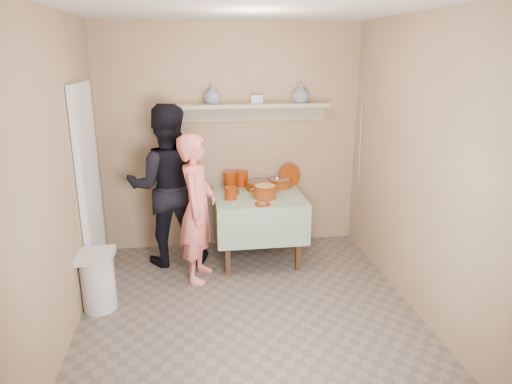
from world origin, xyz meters
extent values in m
plane|color=#695C53|center=(0.00, 0.00, 0.00)|extent=(3.50, 3.50, 0.00)
cube|color=silver|center=(-1.46, 0.95, 1.00)|extent=(0.06, 0.70, 2.00)
cylinder|color=maroon|center=(-0.04, 1.53, 0.86)|extent=(0.15, 0.15, 0.20)
cylinder|color=maroon|center=(0.10, 1.61, 0.85)|extent=(0.15, 0.15, 0.18)
cylinder|color=maroon|center=(-0.07, 1.15, 0.83)|extent=(0.13, 0.13, 0.13)
cylinder|color=maroon|center=(-0.03, 1.33, 0.78)|extent=(0.15, 0.15, 0.04)
cylinder|color=maroon|center=(0.67, 1.58, 0.88)|extent=(0.30, 0.18, 0.28)
imported|color=navy|center=(0.78, 1.62, 1.83)|extent=(0.23, 0.23, 0.21)
imported|color=navy|center=(-0.21, 1.62, 1.82)|extent=(0.23, 0.23, 0.21)
cube|color=navy|center=(0.28, 1.63, 1.77)|extent=(0.13, 0.10, 0.09)
imported|color=#F57169|center=(-0.43, 0.88, 0.76)|extent=(0.49, 0.63, 1.52)
imported|color=black|center=(-0.74, 1.33, 0.88)|extent=(0.88, 0.70, 1.77)
cube|color=tan|center=(0.00, 1.76, 1.30)|extent=(3.00, 0.02, 2.60)
cube|color=tan|center=(0.00, -1.76, 1.30)|extent=(3.00, 0.02, 2.60)
cube|color=tan|center=(-1.51, 0.00, 1.30)|extent=(0.02, 3.50, 2.60)
cube|color=tan|center=(1.51, 0.00, 1.30)|extent=(0.02, 3.50, 2.60)
cube|color=silver|center=(0.00, 0.00, 2.61)|extent=(3.00, 3.50, 0.02)
cube|color=#4C2D16|center=(-0.13, 0.90, 0.35)|extent=(0.05, 0.05, 0.71)
cube|color=#4C2D16|center=(0.63, 0.90, 0.35)|extent=(0.05, 0.05, 0.71)
cube|color=#4C2D16|center=(-0.13, 1.66, 0.35)|extent=(0.05, 0.05, 0.71)
cube|color=#4C2D16|center=(0.63, 1.66, 0.35)|extent=(0.05, 0.05, 0.71)
cube|color=#4C2D16|center=(0.25, 1.28, 0.73)|extent=(0.90, 0.90, 0.04)
cube|color=#1E592E|center=(0.25, 1.28, 0.76)|extent=(0.96, 0.96, 0.01)
cube|color=#1E592E|center=(0.25, 0.80, 0.54)|extent=(0.96, 0.01, 0.44)
cube|color=#1E592E|center=(0.25, 1.76, 0.54)|extent=(0.96, 0.01, 0.44)
cube|color=#1E592E|center=(-0.23, 1.28, 0.54)|extent=(0.01, 0.96, 0.44)
cube|color=#1E592E|center=(0.73, 1.28, 0.54)|extent=(0.01, 0.96, 0.44)
cylinder|color=#65290C|center=(0.28, 1.45, 0.81)|extent=(0.28, 0.28, 0.09)
cylinder|color=maroon|center=(0.28, 1.45, 0.85)|extent=(0.30, 0.30, 0.01)
cylinder|color=brown|center=(0.28, 1.45, 0.83)|extent=(0.25, 0.25, 0.05)
cylinder|color=#65290C|center=(0.54, 1.52, 0.81)|extent=(0.26, 0.26, 0.09)
cylinder|color=maroon|center=(0.54, 1.52, 0.85)|extent=(0.28, 0.28, 0.01)
cylinder|color=#8C6B54|center=(0.54, 1.52, 0.83)|extent=(0.23, 0.23, 0.05)
cylinder|color=silver|center=(0.54, 1.38, 0.94)|extent=(0.01, 0.22, 0.16)
sphere|color=silver|center=(0.50, 1.50, 0.87)|extent=(0.07, 0.07, 0.07)
cylinder|color=#65290C|center=(0.30, 1.13, 0.83)|extent=(0.24, 0.24, 0.14)
cylinder|color=maroon|center=(0.30, 1.13, 0.90)|extent=(0.25, 0.25, 0.01)
cylinder|color=tan|center=(0.30, 1.13, 0.88)|extent=(0.21, 0.21, 0.05)
torus|color=maroon|center=(0.18, 1.13, 0.84)|extent=(0.09, 0.02, 0.09)
torus|color=maroon|center=(0.42, 1.13, 0.84)|extent=(0.09, 0.02, 0.09)
cylinder|color=maroon|center=(0.24, 0.90, 0.77)|extent=(0.16, 0.16, 0.02)
cylinder|color=#8C6B54|center=(0.24, 0.90, 0.78)|extent=(0.09, 0.09, 0.01)
cube|color=tan|center=(0.20, 1.62, 1.70)|extent=(1.80, 0.25, 0.04)
cube|color=tan|center=(0.20, 1.74, 1.60)|extent=(1.80, 0.02, 0.18)
cylinder|color=silver|center=(-1.35, 0.39, 0.25)|extent=(0.30, 0.30, 0.50)
cube|color=silver|center=(-1.35, 0.39, 0.53)|extent=(0.32, 0.32, 0.06)
cylinder|color=silver|center=(1.47, 1.50, 1.55)|extent=(0.01, 0.01, 0.30)
cylinder|color=silver|center=(1.47, 1.48, 1.25)|extent=(0.01, 0.01, 0.30)
cylinder|color=silver|center=(1.47, 1.46, 0.95)|extent=(0.01, 0.01, 0.30)
camera|label=1|loc=(-0.46, -3.49, 2.26)|focal=32.00mm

